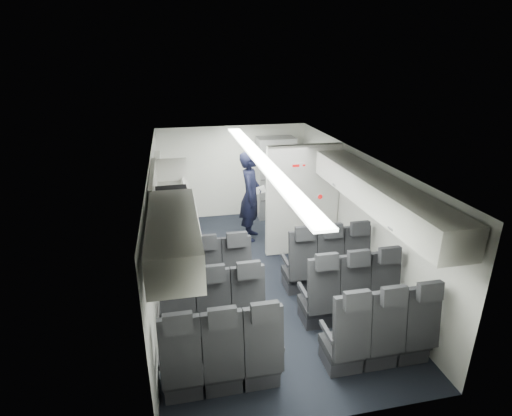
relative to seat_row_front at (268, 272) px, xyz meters
name	(u,v)px	position (x,y,z in m)	size (l,w,h in m)	color
cabin_shell	(261,218)	(0.00, 0.53, 0.72)	(3.41, 6.01, 2.16)	black
seat_row_front	(268,272)	(0.00, 0.00, 0.00)	(3.33, 0.56, 1.24)	black
seat_row_mid	(283,305)	(0.00, -0.90, 0.00)	(3.33, 0.56, 1.24)	black
seat_row_rear	(304,348)	(0.00, -1.80, 0.00)	(3.33, 0.56, 1.24)	black
overhead_bin_left_rear	(174,235)	(-1.40, -1.47, 1.46)	(0.53, 1.80, 0.40)	silver
overhead_bin_left_front_open	(169,194)	(-1.44, 0.28, 1.33)	(0.64, 1.70, 0.72)	#9E9E93
overhead_bin_right_rear	(412,215)	(1.40, -1.47, 1.46)	(0.53, 1.80, 0.40)	silver
overhead_bin_right_front	(350,174)	(1.40, 0.28, 1.46)	(0.53, 1.70, 0.40)	silver
bulkhead_partition	(302,200)	(0.98, 1.33, 0.67)	(1.40, 0.15, 2.13)	white
galley_unit	(275,178)	(0.95, 3.25, 0.55)	(0.85, 0.52, 1.90)	#939399
boarding_door	(161,203)	(-1.64, 2.09, 0.55)	(0.12, 1.27, 1.86)	silver
flight_attendant	(251,196)	(0.15, 2.17, 0.53)	(0.68, 0.45, 1.86)	black
carry_on_bag	(172,197)	(-1.40, -0.10, 1.41)	(0.42, 0.30, 0.25)	black
papers	(260,190)	(0.34, 2.12, 0.66)	(0.21, 0.02, 0.14)	white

